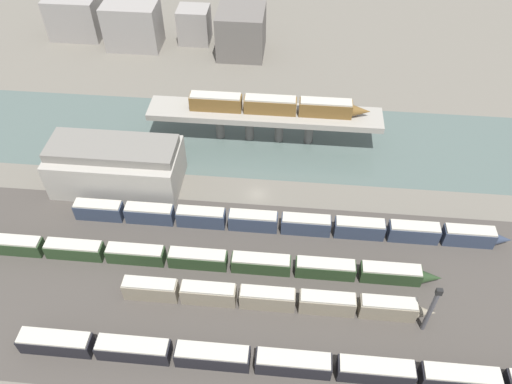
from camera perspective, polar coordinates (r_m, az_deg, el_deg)
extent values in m
plane|color=#666056|center=(108.32, 0.12, -0.29)|extent=(400.00, 400.00, 0.00)
cube|color=#423D38|center=(93.25, -1.24, -10.87)|extent=(280.00, 42.00, 0.01)
cube|color=#4C5B56|center=(122.31, 0.93, 6.09)|extent=(320.00, 28.51, 0.01)
cube|color=gray|center=(117.72, 0.98, 8.90)|extent=(54.59, 8.03, 1.49)
cylinder|color=slate|center=(121.28, -4.13, 7.60)|extent=(2.05, 2.05, 6.72)
cylinder|color=slate|center=(120.46, -0.75, 7.43)|extent=(2.05, 2.05, 6.72)
cylinder|color=slate|center=(120.06, 2.66, 7.23)|extent=(2.05, 2.05, 6.72)
cylinder|color=slate|center=(120.09, 6.08, 7.00)|extent=(2.05, 2.05, 6.72)
cube|color=brown|center=(117.45, -4.62, 10.15)|extent=(12.03, 3.07, 3.49)
cube|color=#B7B2A3|center=(116.34, -4.67, 10.94)|extent=(11.55, 2.83, 0.40)
cube|color=brown|center=(116.18, 1.64, 9.85)|extent=(12.03, 3.07, 3.49)
cube|color=#B7B2A3|center=(115.06, 1.66, 10.64)|extent=(11.55, 2.83, 0.40)
cube|color=brown|center=(116.28, 7.95, 9.43)|extent=(12.03, 3.07, 3.49)
cube|color=#B7B2A3|center=(115.16, 8.04, 10.21)|extent=(11.55, 2.83, 0.40)
cone|color=brown|center=(117.16, 11.94, 9.03)|extent=(4.21, 2.77, 2.77)
cube|color=black|center=(91.85, -21.84, -15.73)|extent=(12.08, 3.13, 3.30)
cube|color=#B7B2A3|center=(90.32, -22.16, -15.15)|extent=(11.60, 2.88, 0.40)
cube|color=black|center=(87.51, -13.80, -17.11)|extent=(12.08, 3.13, 3.30)
cube|color=#B7B2A3|center=(85.91, -14.02, -16.54)|extent=(11.60, 2.88, 0.40)
cube|color=black|center=(84.96, -4.98, -18.25)|extent=(12.08, 3.13, 3.30)
cube|color=#B7B2A3|center=(83.31, -5.06, -17.69)|extent=(11.60, 2.88, 0.40)
cube|color=black|center=(84.36, 4.27, -19.00)|extent=(12.08, 3.13, 3.30)
cube|color=#B7B2A3|center=(82.70, 4.35, -18.44)|extent=(11.60, 2.88, 0.40)
cube|color=black|center=(85.75, 13.50, -19.28)|extent=(12.08, 3.13, 3.30)
cube|color=#B7B2A3|center=(84.11, 13.72, -18.74)|extent=(11.60, 2.88, 0.40)
cube|color=black|center=(89.03, 22.24, -19.12)|extent=(12.08, 3.13, 3.30)
cube|color=#B7B2A3|center=(87.46, 22.58, -18.58)|extent=(11.60, 2.88, 0.40)
cube|color=gray|center=(92.65, -11.93, -10.87)|extent=(9.75, 2.70, 3.78)
cube|color=#B7B2A3|center=(90.96, -12.13, -10.14)|extent=(9.36, 2.48, 0.40)
cube|color=gray|center=(90.59, -5.44, -11.56)|extent=(9.75, 2.70, 3.78)
cube|color=#B7B2A3|center=(88.85, -5.53, -10.83)|extent=(9.36, 2.48, 0.40)
cube|color=gray|center=(89.70, 1.30, -12.13)|extent=(9.75, 2.70, 3.78)
cube|color=#B7B2A3|center=(87.95, 1.33, -11.40)|extent=(9.36, 2.48, 0.40)
cube|color=gray|center=(90.03, 8.11, -12.53)|extent=(9.75, 2.70, 3.78)
cube|color=#B7B2A3|center=(88.28, 8.25, -11.81)|extent=(9.36, 2.48, 0.40)
cube|color=gray|center=(91.55, 14.80, -12.76)|extent=(9.75, 2.70, 3.78)
cube|color=#B7B2A3|center=(89.83, 15.04, -12.05)|extent=(9.36, 2.48, 0.40)
cone|color=gray|center=(93.25, 18.84, -12.88)|extent=(3.41, 2.43, 2.43)
cube|color=#23381E|center=(107.67, -25.85, -5.54)|extent=(11.07, 2.83, 3.11)
cube|color=#B7B2A3|center=(106.44, -26.14, -4.94)|extent=(10.63, 2.61, 0.40)
cube|color=#23381E|center=(102.42, -19.99, -6.27)|extent=(11.07, 2.83, 3.11)
cube|color=#B7B2A3|center=(101.13, -20.24, -5.65)|extent=(10.63, 2.61, 0.40)
cube|color=#23381E|center=(98.36, -13.56, -6.99)|extent=(11.07, 2.83, 3.11)
cube|color=#B7B2A3|center=(97.01, -13.74, -6.36)|extent=(10.63, 2.61, 0.40)
cube|color=#23381E|center=(95.62, -6.65, -7.67)|extent=(11.07, 2.83, 3.11)
cube|color=#B7B2A3|center=(94.23, -6.74, -7.03)|extent=(10.63, 2.61, 0.40)
cube|color=#23381E|center=(94.34, 0.58, -8.26)|extent=(11.07, 2.83, 3.11)
cube|color=#B7B2A3|center=(92.93, 0.59, -7.62)|extent=(10.63, 2.61, 0.40)
cube|color=#23381E|center=(94.56, 7.91, -8.72)|extent=(11.07, 2.83, 3.11)
cube|color=#B7B2A3|center=(93.16, 8.01, -8.09)|extent=(10.63, 2.61, 0.40)
cube|color=#23381E|center=(96.29, 15.10, -9.03)|extent=(11.07, 2.83, 3.11)
cube|color=#B7B2A3|center=(94.91, 15.30, -8.41)|extent=(10.63, 2.61, 0.40)
cone|color=#23381E|center=(98.21, 19.41, -9.21)|extent=(3.88, 2.55, 2.55)
cube|color=#2D384C|center=(107.55, -17.48, -2.06)|extent=(9.83, 2.80, 3.62)
cube|color=#B7B2A3|center=(106.14, -17.71, -1.32)|extent=(9.43, 2.57, 0.40)
cube|color=#2D384C|center=(104.22, -12.04, -2.51)|extent=(9.83, 2.80, 3.62)
cube|color=#B7B2A3|center=(102.77, -12.20, -1.75)|extent=(9.43, 2.57, 0.40)
cube|color=#2D384C|center=(101.89, -6.29, -2.96)|extent=(9.83, 2.80, 3.62)
cube|color=#B7B2A3|center=(100.41, -6.38, -2.19)|extent=(9.43, 2.57, 0.40)
cube|color=#2D384C|center=(100.64, -0.34, -3.39)|extent=(9.83, 2.80, 3.62)
cube|color=#B7B2A3|center=(99.13, -0.34, -2.62)|extent=(9.43, 2.57, 0.40)
cube|color=#2D384C|center=(100.49, 5.71, -3.79)|extent=(9.83, 2.80, 3.62)
cube|color=#B7B2A3|center=(98.98, 5.79, -3.03)|extent=(9.43, 2.57, 0.40)
cube|color=#2D384C|center=(101.46, 11.71, -4.15)|extent=(9.83, 2.80, 3.62)
cube|color=#B7B2A3|center=(99.97, 11.88, -3.40)|extent=(9.43, 2.57, 0.40)
cube|color=#2D384C|center=(103.52, 17.54, -4.45)|extent=(9.83, 2.80, 3.62)
cube|color=#B7B2A3|center=(102.05, 17.78, -3.73)|extent=(9.43, 2.57, 0.40)
cube|color=#2D384C|center=(106.59, 23.09, -4.70)|extent=(9.83, 2.80, 3.62)
cube|color=#B7B2A3|center=(105.17, 23.40, -4.00)|extent=(9.43, 2.57, 0.40)
cone|color=#2D384C|center=(109.12, 26.36, -4.89)|extent=(3.44, 2.52, 2.52)
cube|color=#9E998E|center=(112.05, -15.60, 2.72)|extent=(27.43, 13.45, 8.95)
cube|color=slate|center=(108.57, -16.15, 4.83)|extent=(26.88, 9.41, 1.97)
cylinder|color=#4C4C51|center=(89.11, 19.25, -12.80)|extent=(0.77, 0.77, 10.57)
cube|color=black|center=(84.40, 20.20, -10.66)|extent=(1.00, 0.70, 1.20)
cube|color=gray|center=(172.39, -19.86, 18.48)|extent=(15.45, 12.39, 12.51)
cube|color=gray|center=(160.68, -13.90, 18.02)|extent=(15.87, 10.40, 13.36)
cube|color=gray|center=(160.77, -7.07, 18.42)|extent=(9.33, 8.05, 10.57)
cube|color=#605B56|center=(153.06, -1.70, 17.82)|extent=(13.51, 14.01, 13.16)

